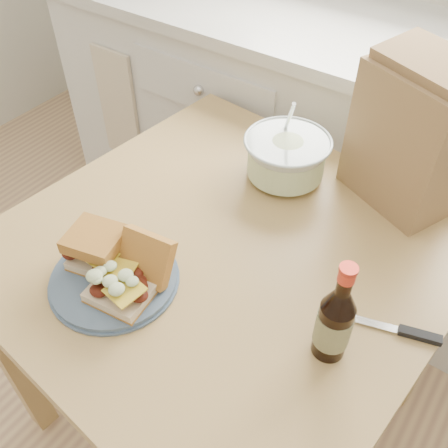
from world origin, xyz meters
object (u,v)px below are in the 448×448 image
Objects in this scene: coleslaw_bowl at (286,159)px; dining_table at (225,278)px; paper_bag at (412,139)px; plate at (114,279)px; beer_bottle at (335,322)px.

dining_table is at bearing -86.81° from coleslaw_bowl.
coleslaw_bowl is at bearing -135.93° from paper_bag.
dining_table is 0.28m from plate.
coleslaw_bowl reaches higher than plate.
beer_bottle is 0.70× the size of paper_bag.
beer_bottle reaches higher than coleslaw_bowl.
coleslaw_bowl is at bearing 154.07° from beer_bottle.
dining_table is at bearing -174.41° from beer_bottle.
plate is at bearing -140.89° from beer_bottle.
plate is 0.51m from coleslaw_bowl.
beer_bottle is (0.43, 0.11, 0.08)m from plate.
dining_table is at bearing 59.60° from plate.
paper_bag is at bearing 63.45° from dining_table.
paper_bag is (0.25, 0.10, 0.11)m from coleslaw_bowl.
paper_bag reaches higher than beer_bottle.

